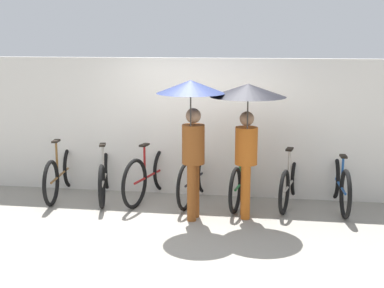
{
  "coord_description": "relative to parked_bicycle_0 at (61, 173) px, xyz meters",
  "views": [
    {
      "loc": [
        1.22,
        -6.8,
        2.58
      ],
      "look_at": [
        0.0,
        0.97,
        1.0
      ],
      "focal_mm": 50.0,
      "sensor_mm": 36.0,
      "label": 1
    }
  ],
  "objects": [
    {
      "name": "parked_bicycle_0",
      "position": [
        0.0,
        0.0,
        0.0
      ],
      "size": [
        0.44,
        1.8,
        1.06
      ],
      "rotation": [
        0.0,
        0.0,
        1.68
      ],
      "color": "black",
      "rests_on": "ground"
    },
    {
      "name": "ground_plane",
      "position": [
        2.23,
        -1.28,
        -0.38
      ],
      "size": [
        30.0,
        30.0,
        0.0
      ],
      "primitive_type": "plane",
      "color": "gray"
    },
    {
      "name": "parked_bicycle_1",
      "position": [
        0.74,
        -0.0,
        -0.02
      ],
      "size": [
        0.58,
        1.74,
        0.99
      ],
      "rotation": [
        0.0,
        0.0,
        1.81
      ],
      "color": "black",
      "rests_on": "ground"
    },
    {
      "name": "pedestrian_center",
      "position": [
        3.07,
        -0.71,
        1.19
      ],
      "size": [
        1.05,
        1.05,
        1.95
      ],
      "rotation": [
        0.0,
        0.0,
        3.26
      ],
      "color": "#B25619",
      "rests_on": "ground"
    },
    {
      "name": "back_wall",
      "position": [
        2.23,
        0.46,
        0.75
      ],
      "size": [
        12.46,
        0.12,
        2.25
      ],
      "color": "silver",
      "rests_on": "ground"
    },
    {
      "name": "parked_bicycle_6",
      "position": [
        4.46,
        0.05,
        -0.0
      ],
      "size": [
        0.44,
        1.73,
        0.98
      ],
      "rotation": [
        0.0,
        0.0,
        1.62
      ],
      "color": "black",
      "rests_on": "ground"
    },
    {
      "name": "parked_bicycle_4",
      "position": [
        2.97,
        0.03,
        -0.01
      ],
      "size": [
        0.44,
        1.66,
        1.02
      ],
      "rotation": [
        0.0,
        0.0,
        1.42
      ],
      "color": "black",
      "rests_on": "ground"
    },
    {
      "name": "parked_bicycle_5",
      "position": [
        3.72,
        0.1,
        -0.02
      ],
      "size": [
        0.51,
        1.65,
        1.08
      ],
      "rotation": [
        0.0,
        0.0,
        1.37
      ],
      "color": "black",
      "rests_on": "ground"
    },
    {
      "name": "pedestrian_leading",
      "position": [
        2.32,
        -0.89,
        1.17
      ],
      "size": [
        0.94,
        0.94,
        2.01
      ],
      "rotation": [
        0.0,
        0.0,
        3.03
      ],
      "color": "brown",
      "rests_on": "ground"
    },
    {
      "name": "parked_bicycle_2",
      "position": [
        1.49,
        0.06,
        0.02
      ],
      "size": [
        0.57,
        1.8,
        1.04
      ],
      "rotation": [
        0.0,
        0.0,
        1.34
      ],
      "color": "black",
      "rests_on": "ground"
    },
    {
      "name": "parked_bicycle_3",
      "position": [
        2.23,
        0.07,
        0.01
      ],
      "size": [
        0.47,
        1.72,
        1.11
      ],
      "rotation": [
        0.0,
        0.0,
        1.41
      ],
      "color": "black",
      "rests_on": "ground"
    }
  ]
}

